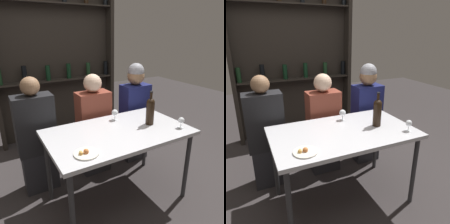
# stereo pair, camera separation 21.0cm
# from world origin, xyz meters

# --- Properties ---
(ground_plane) EXTENTS (10.00, 10.00, 0.00)m
(ground_plane) POSITION_xyz_m (0.00, 0.00, 0.00)
(ground_plane) COLOR #332D2D
(dining_table) EXTENTS (1.34, 0.79, 0.77)m
(dining_table) POSITION_xyz_m (0.00, 0.00, 0.71)
(dining_table) COLOR silver
(dining_table) RESTS_ON ground_plane
(wine_rack_wall) EXTENTS (1.89, 0.21, 2.30)m
(wine_rack_wall) POSITION_xyz_m (0.00, 1.82, 1.17)
(wine_rack_wall) COLOR #28231E
(wine_rack_wall) RESTS_ON ground_plane
(wine_bottle) EXTENTS (0.08, 0.08, 0.34)m
(wine_bottle) POSITION_xyz_m (0.36, -0.02, 0.92)
(wine_bottle) COLOR black
(wine_bottle) RESTS_ON dining_table
(wine_glass_0) EXTENTS (0.07, 0.07, 0.11)m
(wine_glass_0) POSITION_xyz_m (0.11, 0.25, 0.85)
(wine_glass_0) COLOR silver
(wine_glass_0) RESTS_ON dining_table
(wine_glass_1) EXTENTS (0.06, 0.06, 0.11)m
(wine_glass_1) POSITION_xyz_m (0.56, -0.25, 0.85)
(wine_glass_1) COLOR silver
(wine_glass_1) RESTS_ON dining_table
(food_plate_0) EXTENTS (0.20, 0.20, 0.05)m
(food_plate_0) POSITION_xyz_m (-0.44, -0.24, 0.78)
(food_plate_0) COLOR silver
(food_plate_0) RESTS_ON dining_table
(seated_person_left) EXTENTS (0.39, 0.22, 1.25)m
(seated_person_left) POSITION_xyz_m (-0.64, 0.58, 0.59)
(seated_person_left) COLOR #26262B
(seated_person_left) RESTS_ON ground_plane
(seated_person_center) EXTENTS (0.38, 0.22, 1.22)m
(seated_person_center) POSITION_xyz_m (0.02, 0.58, 0.58)
(seated_person_center) COLOR #26262B
(seated_person_center) RESTS_ON ground_plane
(seated_person_right) EXTENTS (0.36, 0.22, 1.30)m
(seated_person_right) POSITION_xyz_m (0.61, 0.58, 0.65)
(seated_person_right) COLOR #26262B
(seated_person_right) RESTS_ON ground_plane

